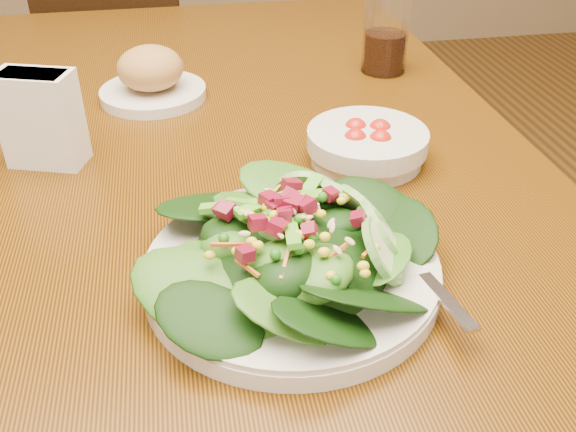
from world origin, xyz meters
name	(u,v)px	position (x,y,z in m)	size (l,w,h in m)	color
dining_table	(195,227)	(0.00, 0.00, 0.65)	(0.90, 1.40, 0.75)	#66390A
chair_far	(129,82)	(-0.14, 1.06, 0.45)	(0.46, 0.46, 0.84)	black
salad_plate	(302,253)	(0.09, -0.25, 0.78)	(0.28, 0.28, 0.08)	silver
bread_plate	(151,78)	(-0.04, 0.21, 0.78)	(0.16, 0.16, 0.08)	silver
tomato_bowl	(367,145)	(0.22, -0.04, 0.77)	(0.15, 0.15, 0.05)	silver
drinking_glass	(385,38)	(0.34, 0.26, 0.80)	(0.07, 0.07, 0.13)	silver
napkin_holder	(41,117)	(-0.17, 0.03, 0.81)	(0.10, 0.08, 0.12)	white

